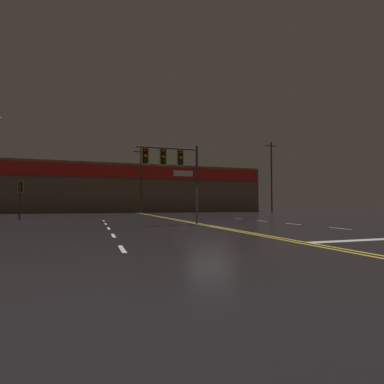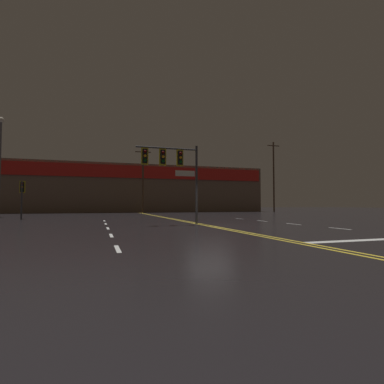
# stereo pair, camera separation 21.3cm
# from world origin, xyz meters

# --- Properties ---
(ground_plane) EXTENTS (200.00, 200.00, 0.00)m
(ground_plane) POSITION_xyz_m (0.00, 0.00, 0.00)
(ground_plane) COLOR black
(road_markings) EXTENTS (16.03, 60.00, 0.01)m
(road_markings) POSITION_xyz_m (1.11, -1.57, 0.00)
(road_markings) COLOR gold
(road_markings) RESTS_ON ground
(traffic_signal_median) EXTENTS (3.79, 0.36, 4.79)m
(traffic_signal_median) POSITION_xyz_m (-1.77, 1.96, 3.71)
(traffic_signal_median) COLOR #38383D
(traffic_signal_median) RESTS_ON ground
(traffic_signal_corner_northwest) EXTENTS (0.42, 0.36, 3.11)m
(traffic_signal_corner_northwest) POSITION_xyz_m (-11.75, 12.02, 2.28)
(traffic_signal_corner_northwest) COLOR #38383D
(traffic_signal_corner_northwest) RESTS_ON ground
(streetlight_near_left) EXTENTS (0.56, 0.56, 9.95)m
(streetlight_near_left) POSITION_xyz_m (-15.19, 18.68, 6.31)
(streetlight_near_left) COLOR #59595E
(streetlight_near_left) RESTS_ON ground
(building_backdrop) EXTENTS (41.99, 10.23, 7.42)m
(building_backdrop) POSITION_xyz_m (0.00, 35.04, 3.72)
(building_backdrop) COLOR brown
(building_backdrop) RESTS_ON ground
(utility_pole_row) EXTENTS (45.96, 0.26, 11.48)m
(utility_pole_row) POSITION_xyz_m (0.24, 27.07, 5.53)
(utility_pole_row) COLOR #4C3828
(utility_pole_row) RESTS_ON ground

